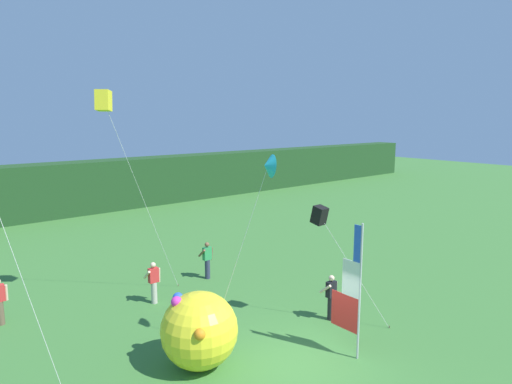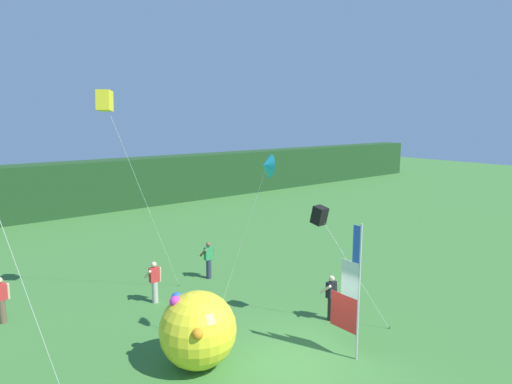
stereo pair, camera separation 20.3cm
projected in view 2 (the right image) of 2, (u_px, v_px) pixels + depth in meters
ground_plane at (299, 365)px, 12.38m from camera, size 120.00×120.00×0.00m
distant_treeline at (54, 190)px, 30.61m from camera, size 80.00×2.40×3.71m
banner_flag at (350, 293)px, 12.57m from camera, size 0.06×1.03×3.99m
person_near_banner at (331, 297)px, 14.96m from camera, size 0.55×0.48×1.59m
person_mid_field at (1, 299)px, 14.76m from camera, size 0.55×0.48×1.61m
person_far_left at (209, 259)px, 18.89m from camera, size 0.55×0.48×1.61m
person_far_right at (154, 281)px, 16.40m from camera, size 0.55×0.48×1.58m
inflatable_balloon at (198, 330)px, 12.16m from camera, size 2.14×2.14×2.14m
kite_black_box_0 at (320, 216)px, 14.34m from camera, size 1.71×2.12×4.03m
kite_yellow_box_1 at (105, 102)px, 15.00m from camera, size 3.15×0.70×7.77m
kite_cyan_delta_3 at (266, 167)px, 11.82m from camera, size 1.20×1.98×5.89m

